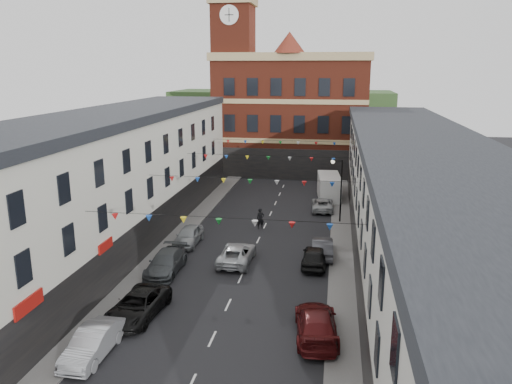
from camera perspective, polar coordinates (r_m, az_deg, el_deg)
The scene contains 20 objects.
ground at distance 34.91m, azimuth -1.80°, elevation -9.86°, with size 160.00×160.00×0.00m, color black.
pavement_left at distance 38.45m, azimuth -11.47°, elevation -7.71°, with size 1.80×64.00×0.15m, color #605E5B.
pavement_right at distance 36.18m, azimuth 9.75°, elevation -9.05°, with size 1.80×64.00×0.15m, color #605E5B.
terrace_left at distance 37.99m, azimuth -19.29°, elevation -0.14°, with size 8.40×56.00×10.70m.
terrace_right at distance 34.10m, azimuth 18.32°, elevation -2.49°, with size 8.40×56.00×9.70m.
civic_building at distance 69.81m, azimuth 4.12°, elevation 9.05°, with size 20.60×13.30×18.50m.
clock_tower at distance 67.72m, azimuth -2.56°, elevation 14.67°, with size 5.60×5.60×30.00m.
distant_hill at distance 94.32m, azimuth 2.96°, elevation 8.43°, with size 40.00×14.00×10.00m, color #2C4F25.
street_lamp at distance 46.47m, azimuth 9.43°, elevation 1.11°, with size 1.10×0.36×6.00m.
car_left_b at distance 27.31m, azimuth -18.17°, elevation -16.08°, with size 1.56×4.49×1.48m, color #A2A4A9.
car_left_c at distance 30.47m, azimuth -13.36°, elevation -12.47°, with size 2.41×5.22×1.45m, color black.
car_left_d at distance 36.16m, azimuth -10.27°, elevation -7.94°, with size 2.08×5.11×1.48m, color #44494C.
car_left_e at distance 41.41m, azimuth -7.72°, elevation -4.97°, with size 1.75×4.36×1.48m, color #9EA3A6.
car_right_c at distance 27.85m, azimuth 6.90°, elevation -14.70°, with size 2.21×5.44×1.58m, color #4E0F10.
car_right_d at distance 36.96m, azimuth 6.71°, elevation -7.29°, with size 1.77×4.41×1.50m, color black.
car_right_e at distance 38.79m, azimuth 7.57°, elevation -6.30°, with size 1.56×4.48×1.48m, color #414248.
car_right_f at distance 51.13m, azimuth 7.60°, elevation -1.41°, with size 2.13×4.61×1.28m, color #A9ADAE.
moving_car at distance 37.37m, azimuth -2.24°, elevation -7.05°, with size 2.31×5.01×1.39m, color #B5B8BC.
white_van at distance 55.73m, azimuth 8.34°, elevation 0.57°, with size 2.29×5.94×2.63m, color silver.
pedestrian at distance 44.85m, azimuth 0.51°, elevation -3.07°, with size 0.69×0.45×1.89m, color black.
Camera 1 is at (6.14, -31.34, 14.11)m, focal length 35.00 mm.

